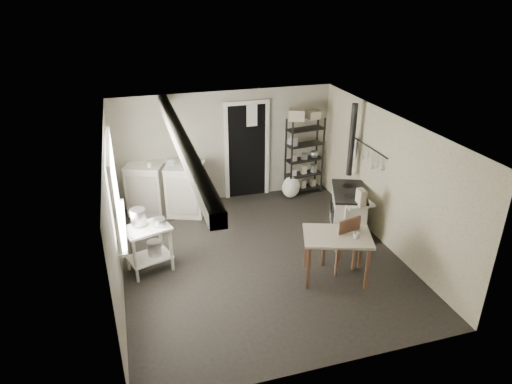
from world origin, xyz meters
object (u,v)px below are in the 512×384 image
object	(u,v)px
stockpot	(138,217)
stove	(348,209)
prep_table	(149,249)
shelf_rack	(305,152)
work_table	(336,257)
flour_sack	(291,187)
chair	(339,242)
base_cabinets	(167,191)

from	to	relation	value
stockpot	stove	distance (m)	3.75
prep_table	shelf_rack	xyz separation A→B (m)	(3.46, 2.06, 0.55)
stockpot	work_table	size ratio (longest dim) A/B	0.25
prep_table	flour_sack	size ratio (longest dim) A/B	1.69
stockpot	work_table	world-z (taller)	stockpot
stockpot	prep_table	bearing A→B (deg)	-45.32
stockpot	shelf_rack	distance (m)	4.07
prep_table	chair	size ratio (longest dim) A/B	0.79
stockpot	base_cabinets	xyz separation A→B (m)	(0.62, 1.89, -0.48)
base_cabinets	shelf_rack	size ratio (longest dim) A/B	0.93
stockpot	chair	world-z (taller)	stockpot
stockpot	chair	size ratio (longest dim) A/B	0.26
work_table	base_cabinets	bearing A→B (deg)	126.38
stockpot	stove	bearing A→B (deg)	2.62
chair	flour_sack	xyz separation A→B (m)	(0.20, 2.72, -0.24)
base_cabinets	work_table	distance (m)	3.76
prep_table	shelf_rack	world-z (taller)	shelf_rack
base_cabinets	chair	distance (m)	3.68
stove	work_table	distance (m)	1.57
chair	prep_table	bearing A→B (deg)	152.25
work_table	flour_sack	world-z (taller)	work_table
prep_table	stove	world-z (taller)	stove
shelf_rack	chair	size ratio (longest dim) A/B	1.70
shelf_rack	work_table	bearing A→B (deg)	-110.45
work_table	flour_sack	size ratio (longest dim) A/B	2.17
stove	base_cabinets	bearing A→B (deg)	172.80
chair	work_table	bearing A→B (deg)	-138.51
shelf_rack	work_table	size ratio (longest dim) A/B	1.66
stockpot	base_cabinets	bearing A→B (deg)	71.91
prep_table	stockpot	world-z (taller)	stockpot
prep_table	flour_sack	world-z (taller)	prep_table
base_cabinets	prep_table	bearing A→B (deg)	-83.17
base_cabinets	stove	xyz separation A→B (m)	(3.10, -1.72, -0.02)
base_cabinets	flour_sack	size ratio (longest dim) A/B	3.34
stove	chair	world-z (taller)	chair
prep_table	work_table	size ratio (longest dim) A/B	0.78
base_cabinets	work_table	size ratio (longest dim) A/B	1.54
shelf_rack	flour_sack	size ratio (longest dim) A/B	3.60
shelf_rack	chair	xyz separation A→B (m)	(-0.54, -2.86, -0.46)
base_cabinets	flour_sack	bearing A→B (deg)	19.67
stove	chair	xyz separation A→B (m)	(-0.69, -1.07, 0.04)
base_cabinets	work_table	world-z (taller)	base_cabinets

